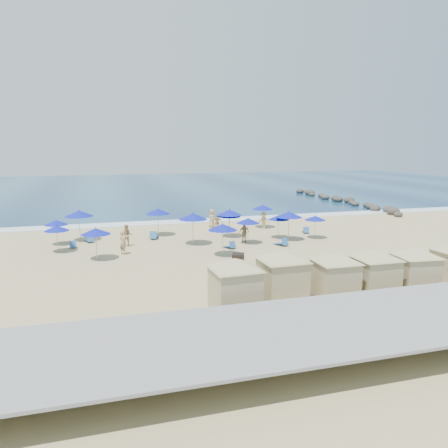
{
  "coord_description": "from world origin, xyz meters",
  "views": [
    {
      "loc": [
        -9.04,
        -29.16,
        7.91
      ],
      "look_at": [
        0.3,
        3.0,
        1.89
      ],
      "focal_mm": 35.0,
      "sensor_mm": 36.0,
      "label": 1
    }
  ],
  "objects_px": {
    "umbrella_5": "(193,216)",
    "beachgoer_4": "(212,218)",
    "umbrella_2": "(79,213)",
    "umbrella_8": "(279,217)",
    "umbrella_13": "(248,221)",
    "beachgoer_2": "(244,232)",
    "cabana_0": "(235,278)",
    "cabana_4": "(416,264)",
    "umbrella_11": "(289,214)",
    "cabana_3": "(375,266)",
    "beachgoer_5": "(217,222)",
    "trash_bin": "(238,260)",
    "umbrella_4": "(158,211)",
    "cabana_1": "(283,269)",
    "umbrella_3": "(96,231)",
    "umbrella_12": "(229,214)",
    "beachgoer_3": "(264,221)",
    "rock_jetty": "(342,200)",
    "beachgoer_1": "(127,236)",
    "cabana_2": "(335,270)",
    "umbrella_6": "(223,227)",
    "umbrella_7": "(229,212)",
    "umbrella_10": "(315,218)",
    "umbrella_9": "(262,207)",
    "umbrella_0": "(56,223)",
    "beachgoer_0": "(123,242)",
    "umbrella_1": "(57,228)"
  },
  "relations": [
    {
      "from": "umbrella_13",
      "to": "beachgoer_2",
      "type": "height_order",
      "value": "umbrella_13"
    },
    {
      "from": "cabana_3",
      "to": "cabana_4",
      "type": "xyz_separation_m",
      "value": [
        2.46,
        -0.12,
        -0.01
      ]
    },
    {
      "from": "beachgoer_0",
      "to": "umbrella_7",
      "type": "bearing_deg",
      "value": -103.54
    },
    {
      "from": "umbrella_1",
      "to": "umbrella_6",
      "type": "distance_m",
      "value": 12.46
    },
    {
      "from": "umbrella_8",
      "to": "cabana_4",
      "type": "bearing_deg",
      "value": -83.77
    },
    {
      "from": "cabana_3",
      "to": "beachgoer_5",
      "type": "xyz_separation_m",
      "value": [
        -3.34,
        19.79,
        -0.79
      ]
    },
    {
      "from": "cabana_0",
      "to": "umbrella_3",
      "type": "distance_m",
      "value": 13.48
    },
    {
      "from": "umbrella_5",
      "to": "beachgoer_4",
      "type": "distance_m",
      "value": 7.61
    },
    {
      "from": "umbrella_2",
      "to": "umbrella_12",
      "type": "distance_m",
      "value": 12.69
    },
    {
      "from": "umbrella_7",
      "to": "beachgoer_5",
      "type": "bearing_deg",
      "value": 94.2
    },
    {
      "from": "trash_bin",
      "to": "umbrella_2",
      "type": "bearing_deg",
      "value": 153.51
    },
    {
      "from": "beachgoer_1",
      "to": "cabana_4",
      "type": "bearing_deg",
      "value": -46.95
    },
    {
      "from": "umbrella_9",
      "to": "beachgoer_2",
      "type": "height_order",
      "value": "umbrella_9"
    },
    {
      "from": "rock_jetty",
      "to": "umbrella_4",
      "type": "distance_m",
      "value": 32.2
    },
    {
      "from": "cabana_2",
      "to": "umbrella_5",
      "type": "relative_size",
      "value": 1.62
    },
    {
      "from": "cabana_3",
      "to": "beachgoer_3",
      "type": "height_order",
      "value": "cabana_3"
    },
    {
      "from": "umbrella_3",
      "to": "umbrella_5",
      "type": "relative_size",
      "value": 0.88
    },
    {
      "from": "umbrella_3",
      "to": "umbrella_12",
      "type": "relative_size",
      "value": 1.02
    },
    {
      "from": "umbrella_4",
      "to": "umbrella_8",
      "type": "distance_m",
      "value": 10.64
    },
    {
      "from": "umbrella_12",
      "to": "beachgoer_3",
      "type": "bearing_deg",
      "value": 31.73
    },
    {
      "from": "cabana_4",
      "to": "umbrella_11",
      "type": "xyz_separation_m",
      "value": [
        -1.13,
        14.04,
        0.65
      ]
    },
    {
      "from": "umbrella_2",
      "to": "umbrella_13",
      "type": "height_order",
      "value": "umbrella_2"
    },
    {
      "from": "umbrella_2",
      "to": "umbrella_5",
      "type": "bearing_deg",
      "value": -24.41
    },
    {
      "from": "trash_bin",
      "to": "umbrella_5",
      "type": "bearing_deg",
      "value": 122.74
    },
    {
      "from": "trash_bin",
      "to": "umbrella_13",
      "type": "relative_size",
      "value": 0.36
    },
    {
      "from": "cabana_2",
      "to": "umbrella_9",
      "type": "xyz_separation_m",
      "value": [
        3.6,
        19.84,
        0.47
      ]
    },
    {
      "from": "cabana_4",
      "to": "umbrella_10",
      "type": "relative_size",
      "value": 2.1
    },
    {
      "from": "cabana_1",
      "to": "umbrella_11",
      "type": "xyz_separation_m",
      "value": [
        6.42,
        13.27,
        0.55
      ]
    },
    {
      "from": "cabana_1",
      "to": "umbrella_9",
      "type": "distance_m",
      "value": 20.3
    },
    {
      "from": "umbrella_0",
      "to": "umbrella_1",
      "type": "xyz_separation_m",
      "value": [
        0.25,
        -2.67,
        0.01
      ]
    },
    {
      "from": "cabana_3",
      "to": "umbrella_12",
      "type": "bearing_deg",
      "value": 100.59
    },
    {
      "from": "cabana_0",
      "to": "umbrella_10",
      "type": "relative_size",
      "value": 2.23
    },
    {
      "from": "umbrella_3",
      "to": "umbrella_11",
      "type": "bearing_deg",
      "value": 8.02
    },
    {
      "from": "rock_jetty",
      "to": "umbrella_13",
      "type": "xyz_separation_m",
      "value": [
        -21.42,
        -21.05,
        1.54
      ]
    },
    {
      "from": "beachgoer_5",
      "to": "umbrella_8",
      "type": "bearing_deg",
      "value": 147.3
    },
    {
      "from": "beachgoer_4",
      "to": "umbrella_10",
      "type": "bearing_deg",
      "value": 47.87
    },
    {
      "from": "trash_bin",
      "to": "cabana_2",
      "type": "xyz_separation_m",
      "value": [
        2.88,
        -7.5,
        1.16
      ]
    },
    {
      "from": "cabana_0",
      "to": "umbrella_13",
      "type": "relative_size",
      "value": 2.1
    },
    {
      "from": "cabana_4",
      "to": "beachgoer_2",
      "type": "distance_m",
      "value": 15.23
    },
    {
      "from": "cabana_3",
      "to": "umbrella_0",
      "type": "height_order",
      "value": "cabana_3"
    },
    {
      "from": "cabana_0",
      "to": "umbrella_0",
      "type": "relative_size",
      "value": 2.18
    },
    {
      "from": "cabana_3",
      "to": "umbrella_10",
      "type": "bearing_deg",
      "value": 74.76
    },
    {
      "from": "cabana_4",
      "to": "umbrella_3",
      "type": "xyz_separation_m",
      "value": [
        -16.78,
        11.83,
        0.48
      ]
    },
    {
      "from": "umbrella_2",
      "to": "umbrella_8",
      "type": "distance_m",
      "value": 16.88
    },
    {
      "from": "umbrella_4",
      "to": "cabana_1",
      "type": "bearing_deg",
      "value": -77.91
    },
    {
      "from": "trash_bin",
      "to": "umbrella_3",
      "type": "xyz_separation_m",
      "value": [
        -9.09,
        4.13,
        1.65
      ]
    },
    {
      "from": "cabana_2",
      "to": "umbrella_6",
      "type": "xyz_separation_m",
      "value": [
        -3.18,
        10.22,
        0.59
      ]
    },
    {
      "from": "umbrella_5",
      "to": "umbrella_7",
      "type": "relative_size",
      "value": 1.06
    },
    {
      "from": "umbrella_5",
      "to": "umbrella_11",
      "type": "distance_m",
      "value": 8.15
    },
    {
      "from": "cabana_0",
      "to": "beachgoer_5",
      "type": "distance_m",
      "value": 20.46
    }
  ]
}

